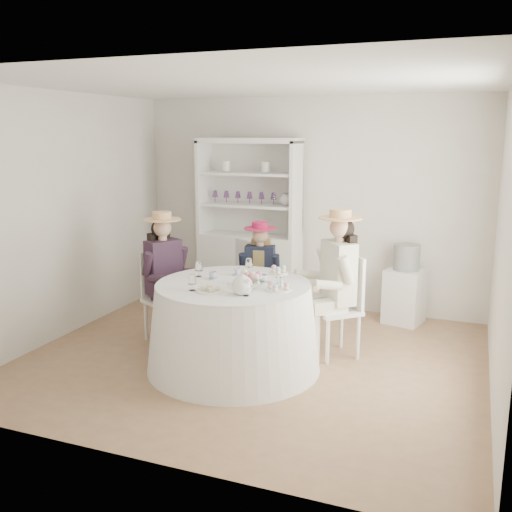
% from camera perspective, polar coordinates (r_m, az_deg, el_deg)
% --- Properties ---
extents(ground, '(4.50, 4.50, 0.00)m').
position_cam_1_polar(ground, '(5.90, -0.35, -10.21)').
color(ground, '#876243').
rests_on(ground, ground).
extents(ceiling, '(4.50, 4.50, 0.00)m').
position_cam_1_polar(ceiling, '(5.48, -0.39, 16.92)').
color(ceiling, white).
rests_on(ceiling, wall_back).
extents(wall_back, '(4.50, 0.00, 4.50)m').
position_cam_1_polar(wall_back, '(7.41, 5.31, 5.16)').
color(wall_back, silver).
rests_on(wall_back, ground).
extents(wall_front, '(4.50, 0.00, 4.50)m').
position_cam_1_polar(wall_front, '(3.78, -11.54, -1.81)').
color(wall_front, silver).
rests_on(wall_front, ground).
extents(wall_left, '(0.00, 4.50, 4.50)m').
position_cam_1_polar(wall_left, '(6.68, -18.69, 3.81)').
color(wall_left, silver).
rests_on(wall_left, ground).
extents(wall_right, '(0.00, 4.50, 4.50)m').
position_cam_1_polar(wall_right, '(5.16, 23.56, 1.15)').
color(wall_right, silver).
rests_on(wall_right, ground).
extents(tea_table, '(1.68, 1.68, 0.85)m').
position_cam_1_polar(tea_table, '(5.55, -2.25, -7.02)').
color(tea_table, white).
rests_on(tea_table, ground).
extents(hutch, '(1.44, 0.85, 2.19)m').
position_cam_1_polar(hutch, '(7.42, -0.57, 0.76)').
color(hutch, silver).
rests_on(hutch, ground).
extents(side_table, '(0.51, 0.51, 0.65)m').
position_cam_1_polar(side_table, '(7.11, 14.62, -3.91)').
color(side_table, silver).
rests_on(side_table, ground).
extents(hatbox, '(0.41, 0.41, 0.31)m').
position_cam_1_polar(hatbox, '(7.00, 14.83, -0.12)').
color(hatbox, black).
rests_on(hatbox, side_table).
extents(guest_left, '(0.61, 0.55, 1.43)m').
position_cam_1_polar(guest_left, '(6.23, -9.10, -1.35)').
color(guest_left, silver).
rests_on(guest_left, ground).
extents(guest_mid, '(0.48, 0.51, 1.28)m').
position_cam_1_polar(guest_mid, '(6.46, 0.37, -1.46)').
color(guest_mid, silver).
rests_on(guest_mid, ground).
extents(guest_right, '(0.65, 0.64, 1.52)m').
position_cam_1_polar(guest_right, '(5.77, 8.02, -1.90)').
color(guest_right, silver).
rests_on(guest_right, ground).
extents(spare_chair, '(0.59, 0.59, 1.02)m').
position_cam_1_polar(spare_chair, '(6.87, -0.28, -2.18)').
color(spare_chair, silver).
rests_on(spare_chair, ground).
extents(teacup_a, '(0.09, 0.09, 0.06)m').
position_cam_1_polar(teacup_a, '(5.59, -4.32, -2.00)').
color(teacup_a, white).
rests_on(teacup_a, tea_table).
extents(teacup_b, '(0.09, 0.09, 0.07)m').
position_cam_1_polar(teacup_b, '(5.72, -1.88, -1.62)').
color(teacup_b, white).
rests_on(teacup_b, tea_table).
extents(teacup_c, '(0.10, 0.10, 0.07)m').
position_cam_1_polar(teacup_c, '(5.43, 0.72, -2.35)').
color(teacup_c, white).
rests_on(teacup_c, tea_table).
extents(flower_bowl, '(0.22, 0.22, 0.05)m').
position_cam_1_polar(flower_bowl, '(5.26, -0.90, -2.94)').
color(flower_bowl, white).
rests_on(flower_bowl, tea_table).
extents(flower_arrangement, '(0.17, 0.17, 0.06)m').
position_cam_1_polar(flower_arrangement, '(5.35, -0.34, -2.07)').
color(flower_arrangement, '#CD667A').
rests_on(flower_arrangement, tea_table).
extents(table_teapot, '(0.26, 0.18, 0.19)m').
position_cam_1_polar(table_teapot, '(5.04, -1.35, -2.97)').
color(table_teapot, white).
rests_on(table_teapot, tea_table).
extents(sandwich_plate, '(0.26, 0.26, 0.06)m').
position_cam_1_polar(sandwich_plate, '(5.16, -4.60, -3.39)').
color(sandwich_plate, white).
rests_on(sandwich_plate, tea_table).
extents(cupcake_stand, '(0.24, 0.24, 0.22)m').
position_cam_1_polar(cupcake_stand, '(5.18, 2.24, -2.55)').
color(cupcake_stand, white).
rests_on(cupcake_stand, tea_table).
extents(stemware_set, '(0.92, 0.89, 0.15)m').
position_cam_1_polar(stemware_set, '(5.41, -2.30, -1.98)').
color(stemware_set, white).
rests_on(stemware_set, tea_table).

